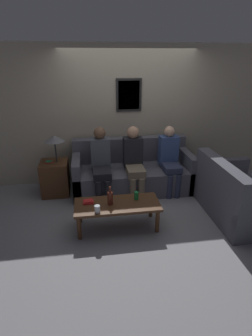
{
  "coord_description": "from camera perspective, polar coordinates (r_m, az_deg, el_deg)",
  "views": [
    {
      "loc": [
        -0.79,
        -3.95,
        2.35
      ],
      "look_at": [
        -0.22,
        -0.09,
        0.7
      ],
      "focal_mm": 28.0,
      "sensor_mm": 36.0,
      "label": 1
    }
  ],
  "objects": [
    {
      "name": "ground_plane",
      "position": [
        4.67,
        2.48,
        -7.31
      ],
      "size": [
        16.0,
        16.0,
        0.0
      ],
      "primitive_type": "plane",
      "color": "gray"
    },
    {
      "name": "wall_back",
      "position": [
        5.17,
        0.53,
        11.26
      ],
      "size": [
        9.0,
        0.08,
        2.6
      ],
      "color": "#9E937F",
      "rests_on": "ground_plane"
    },
    {
      "name": "couch_main",
      "position": [
        5.01,
        1.36,
        -1.01
      ],
      "size": [
        2.2,
        0.94,
        0.92
      ],
      "color": "#4C4C56",
      "rests_on": "ground_plane"
    },
    {
      "name": "couch_side",
      "position": [
        4.5,
        22.94,
        -5.91
      ],
      "size": [
        0.94,
        1.43,
        0.92
      ],
      "rotation": [
        0.0,
        0.0,
        1.57
      ],
      "color": "#4C4C56",
      "rests_on": "ground_plane"
    },
    {
      "name": "coffee_table",
      "position": [
        3.85,
        -1.91,
        -8.42
      ],
      "size": [
        1.23,
        0.52,
        0.4
      ],
      "color": "#4C2D19",
      "rests_on": "ground_plane"
    },
    {
      "name": "side_table_with_lamp",
      "position": [
        4.95,
        -15.16,
        -1.47
      ],
      "size": [
        0.49,
        0.49,
        1.11
      ],
      "color": "#4C2D19",
      "rests_on": "ground_plane"
    },
    {
      "name": "wine_bottle",
      "position": [
        3.77,
        -3.46,
        -6.45
      ],
      "size": [
        0.08,
        0.08,
        0.28
      ],
      "color": "#562319",
      "rests_on": "coffee_table"
    },
    {
      "name": "drinking_glass",
      "position": [
        3.62,
        -6.26,
        -8.86
      ],
      "size": [
        0.08,
        0.08,
        0.1
      ],
      "color": "silver",
      "rests_on": "coffee_table"
    },
    {
      "name": "book_stack",
      "position": [
        3.87,
        -8.2,
        -7.27
      ],
      "size": [
        0.15,
        0.12,
        0.04
      ],
      "color": "red",
      "rests_on": "coffee_table"
    },
    {
      "name": "soda_can",
      "position": [
        3.9,
        2.27,
        -6.03
      ],
      "size": [
        0.07,
        0.07,
        0.12
      ],
      "color": "#197A38",
      "rests_on": "coffee_table"
    },
    {
      "name": "person_left",
      "position": [
        4.63,
        -5.45,
        1.56
      ],
      "size": [
        0.34,
        0.66,
        1.24
      ],
      "color": "black",
      "rests_on": "ground_plane"
    },
    {
      "name": "person_middle",
      "position": [
        4.69,
        1.75,
        1.93
      ],
      "size": [
        0.34,
        0.64,
        1.24
      ],
      "color": "#756651",
      "rests_on": "ground_plane"
    },
    {
      "name": "person_right",
      "position": [
        4.87,
        9.5,
        2.25
      ],
      "size": [
        0.34,
        0.61,
        1.21
      ],
      "color": "#2D334C",
      "rests_on": "ground_plane"
    }
  ]
}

